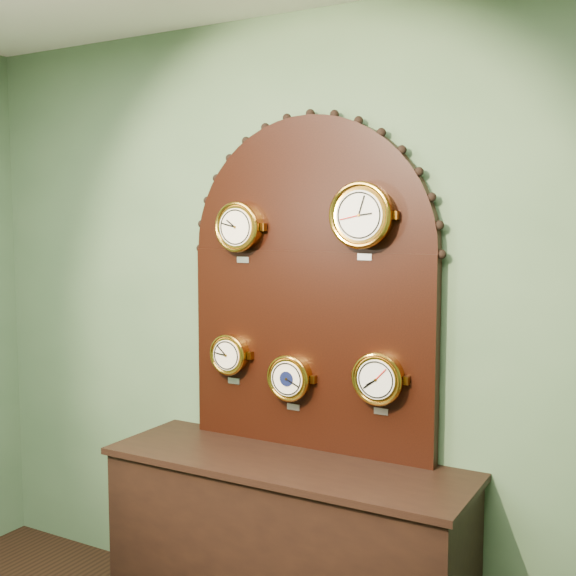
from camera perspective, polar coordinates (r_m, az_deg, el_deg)
The scene contains 8 objects.
wall_back at distance 3.34m, azimuth 2.11°, elevation -2.72°, with size 4.00×4.00×0.00m, color #4C6A49.
shop_counter at distance 3.40m, azimuth -0.18°, elevation -20.23°, with size 1.60×0.50×0.80m, color black.
display_board at distance 3.27m, azimuth 1.73°, elevation 1.10°, with size 1.26×0.06×1.53m.
roman_clock at distance 3.37m, azimuth -3.87°, elevation 4.80°, with size 0.23×0.08×0.28m.
arabic_clock at distance 3.07m, azimuth 5.82°, elevation 5.70°, with size 0.28×0.08×0.33m.
hygrometer at distance 3.46m, azimuth -4.58°, elevation -5.21°, with size 0.19×0.08×0.25m.
barometer at distance 3.31m, azimuth 0.16°, elevation -7.05°, with size 0.21×0.08×0.26m.
tide_clock at distance 3.12m, azimuth 7.13°, elevation -7.05°, with size 0.23×0.08×0.28m.
Camera 1 is at (1.51, -0.43, 1.88)m, focal length 45.30 mm.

